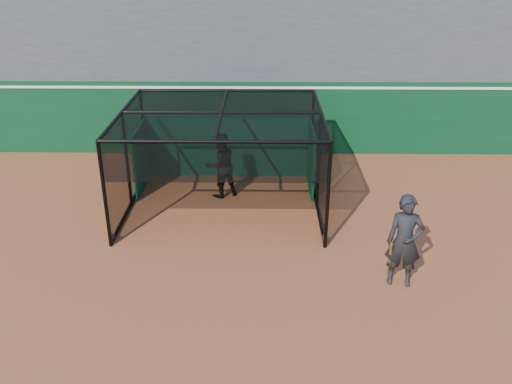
{
  "coord_description": "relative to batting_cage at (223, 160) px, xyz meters",
  "views": [
    {
      "loc": [
        0.97,
        -9.62,
        6.78
      ],
      "look_at": [
        0.82,
        2.0,
        1.4
      ],
      "focal_mm": 38.0,
      "sensor_mm": 36.0,
      "label": 1
    }
  ],
  "objects": [
    {
      "name": "ground",
      "position": [
        0.11,
        -4.15,
        -1.35
      ],
      "size": [
        120.0,
        120.0,
        0.0
      ],
      "primitive_type": "plane",
      "color": "#984D2C",
      "rests_on": "ground"
    },
    {
      "name": "outfield_wall",
      "position": [
        0.11,
        4.35,
        -0.07
      ],
      "size": [
        50.0,
        0.5,
        2.5
      ],
      "color": "#0B3D1E",
      "rests_on": "ground"
    },
    {
      "name": "grandstand",
      "position": [
        0.11,
        8.13,
        3.12
      ],
      "size": [
        50.0,
        7.85,
        8.95
      ],
      "color": "#4C4C4F",
      "rests_on": "ground"
    },
    {
      "name": "batting_cage",
      "position": [
        0.0,
        0.0,
        0.0
      ],
      "size": [
        5.34,
        4.68,
        2.71
      ],
      "color": "black",
      "rests_on": "ground"
    },
    {
      "name": "batter",
      "position": [
        -0.11,
        0.63,
        -0.39
      ],
      "size": [
        1.17,
        1.08,
        1.92
      ],
      "primitive_type": "imported",
      "rotation": [
        0.0,
        0.0,
        3.64
      ],
      "color": "black",
      "rests_on": "ground"
    },
    {
      "name": "on_deck_player",
      "position": [
        4.09,
        -3.81,
        -0.31
      ],
      "size": [
        0.83,
        0.62,
        2.09
      ],
      "color": "black",
      "rests_on": "ground"
    }
  ]
}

